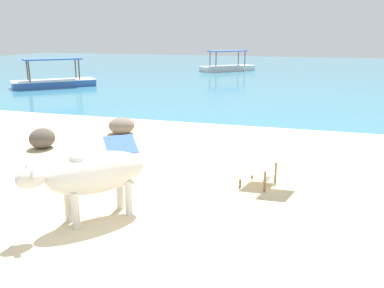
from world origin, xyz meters
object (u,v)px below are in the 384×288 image
object	(u,v)px
cow	(94,174)
deck_chair_near	(119,152)
boat_blue	(54,81)
boat_white	(227,66)
deck_chair_far	(268,164)

from	to	relation	value
cow	deck_chair_near	size ratio (longest dim) A/B	1.67
boat_blue	boat_white	bearing A→B (deg)	16.43
cow	boat_white	distance (m)	22.48
deck_chair_far	boat_white	xyz separation A→B (m)	(-4.98, 20.41, -0.13)
boat_white	boat_blue	bearing A→B (deg)	-163.38
boat_white	boat_blue	size ratio (longest dim) A/B	1.00
deck_chair_far	boat_white	world-z (taller)	boat_white
deck_chair_far	boat_blue	distance (m)	14.88
deck_chair_far	boat_blue	xyz separation A→B (m)	(-10.90, 10.12, -0.13)
deck_chair_near	boat_white	bearing A→B (deg)	-31.44
deck_chair_far	boat_white	bearing A→B (deg)	-63.32
deck_chair_near	deck_chair_far	size ratio (longest dim) A/B	1.07
cow	boat_blue	size ratio (longest dim) A/B	0.45
cow	deck_chair_far	world-z (taller)	cow
cow	deck_chair_near	distance (m)	1.88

